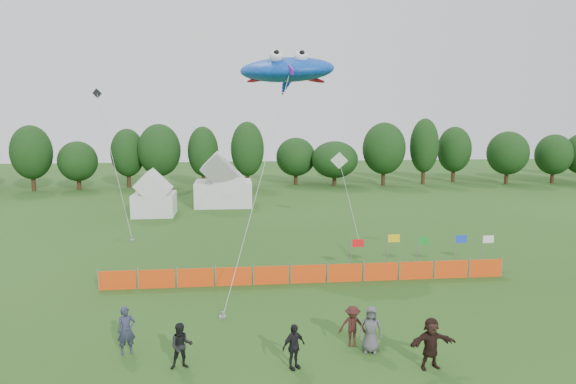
{
  "coord_description": "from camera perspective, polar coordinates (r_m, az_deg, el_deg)",
  "views": [
    {
      "loc": [
        -2.63,
        -18.93,
        9.01
      ],
      "look_at": [
        0.0,
        6.0,
        5.2
      ],
      "focal_mm": 32.0,
      "sensor_mm": 36.0,
      "label": 1
    }
  ],
  "objects": [
    {
      "name": "spectator_a",
      "position": [
        20.95,
        -17.52,
        -14.47
      ],
      "size": [
        0.79,
        0.64,
        1.86
      ],
      "primitive_type": "imported",
      "rotation": [
        0.0,
        0.0,
        0.34
      ],
      "color": "#292C45",
      "rests_on": "ground"
    },
    {
      "name": "treeline",
      "position": [
        64.18,
        -2.23,
        4.32
      ],
      "size": [
        104.57,
        8.78,
        8.36
      ],
      "color": "#382314",
      "rests_on": "ground"
    },
    {
      "name": "small_kite_white",
      "position": [
        39.96,
        6.18,
        1.61
      ],
      "size": [
        1.38,
        6.58,
        6.05
      ],
      "color": "white",
      "rests_on": "ground"
    },
    {
      "name": "tent_right",
      "position": [
        51.3,
        -7.2,
        0.73
      ],
      "size": [
        5.64,
        4.51,
        3.98
      ],
      "color": "silver",
      "rests_on": "ground"
    },
    {
      "name": "ground",
      "position": [
        21.13,
        1.78,
        -16.6
      ],
      "size": [
        160.0,
        160.0,
        0.0
      ],
      "primitive_type": "plane",
      "color": "#234C16",
      "rests_on": "ground"
    },
    {
      "name": "tent_left",
      "position": [
        47.63,
        -14.64,
        -0.54
      ],
      "size": [
        3.69,
        3.69,
        3.26
      ],
      "color": "silver",
      "rests_on": "ground"
    },
    {
      "name": "spectator_f",
      "position": [
        19.7,
        15.6,
        -15.88
      ],
      "size": [
        1.79,
        0.75,
        1.88
      ],
      "primitive_type": "imported",
      "rotation": [
        0.0,
        0.0,
        0.12
      ],
      "color": "black",
      "rests_on": "ground"
    },
    {
      "name": "barrier_fence",
      "position": [
        27.95,
        2.27,
        -9.09
      ],
      "size": [
        21.9,
        0.06,
        1.0
      ],
      "color": "#EA410D",
      "rests_on": "ground"
    },
    {
      "name": "flag_row",
      "position": [
        30.94,
        14.63,
        -5.95
      ],
      "size": [
        8.73,
        0.74,
        2.24
      ],
      "color": "gray",
      "rests_on": "ground"
    },
    {
      "name": "spectator_b",
      "position": [
        19.44,
        -11.76,
        -16.4
      ],
      "size": [
        0.89,
        0.74,
        1.67
      ],
      "primitive_type": "imported",
      "rotation": [
        0.0,
        0.0,
        0.13
      ],
      "color": "black",
      "rests_on": "ground"
    },
    {
      "name": "stingray_kite",
      "position": [
        36.07,
        -0.18,
        13.33
      ],
      "size": [
        8.43,
        22.2,
        13.17
      ],
      "color": "blue",
      "rests_on": "ground"
    },
    {
      "name": "spectator_d",
      "position": [
        19.05,
        0.64,
        -16.79
      ],
      "size": [
        1.04,
        0.85,
        1.66
      ],
      "primitive_type": "imported",
      "rotation": [
        0.0,
        0.0,
        0.55
      ],
      "color": "black",
      "rests_on": "ground"
    },
    {
      "name": "spectator_c",
      "position": [
        20.83,
        7.18,
        -14.57
      ],
      "size": [
        1.16,
        0.8,
        1.64
      ],
      "primitive_type": "imported",
      "rotation": [
        0.0,
        0.0,
        -0.19
      ],
      "color": "#351815",
      "rests_on": "ground"
    },
    {
      "name": "spectator_e",
      "position": [
        20.47,
        9.18,
        -14.82
      ],
      "size": [
        1.0,
        0.78,
        1.8
      ],
      "primitive_type": "imported",
      "rotation": [
        0.0,
        0.0,
        -0.27
      ],
      "color": "#4C4C51",
      "rests_on": "ground"
    },
    {
      "name": "small_kite_dark",
      "position": [
        43.21,
        -19.11,
        4.47
      ],
      "size": [
        4.69,
        9.06,
        11.19
      ],
      "color": "black",
      "rests_on": "ground"
    }
  ]
}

